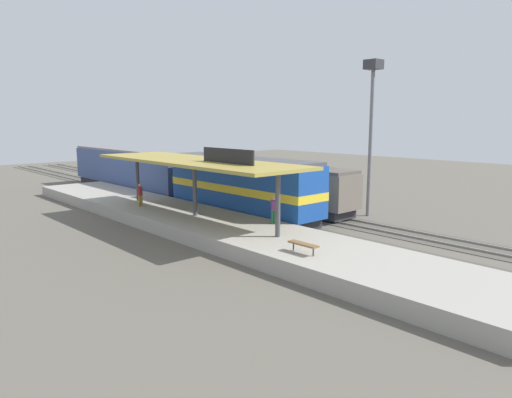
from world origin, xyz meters
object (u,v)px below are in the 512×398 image
locomotive (241,186)px  freight_car (290,187)px  person_waiting (140,194)px  platform_bench (303,244)px  light_mast (372,105)px  person_walking (273,209)px  passenger_carriage_single (129,169)px

locomotive → freight_car: locomotive is taller
person_waiting → platform_bench: bearing=-91.2°
light_mast → person_waiting: (-13.44, 11.03, -6.54)m
person_walking → freight_car: bearing=37.2°
freight_car → person_waiting: bearing=150.6°
light_mast → person_waiting: light_mast is taller
passenger_carriage_single → light_mast: light_mast is taller
light_mast → freight_car: bearing=121.4°
freight_car → locomotive: bearing=171.8°
light_mast → person_waiting: size_ratio=6.84×
light_mast → platform_bench: bearing=-156.9°
locomotive → person_waiting: (-5.64, 5.12, -0.56)m
locomotive → person_walking: size_ratio=8.44×
person_waiting → person_walking: (3.21, -11.11, 0.00)m
platform_bench → passenger_carriage_single: size_ratio=0.08×
freight_car → person_walking: freight_car is taller
platform_bench → passenger_carriage_single: (6.00, 29.79, 0.97)m
locomotive → light_mast: bearing=-37.2°
freight_car → person_waiting: freight_car is taller
passenger_carriage_single → freight_car: 19.22m
platform_bench → light_mast: (13.80, 5.88, 7.05)m
freight_car → person_walking: size_ratio=7.02×
passenger_carriage_single → person_walking: passenger_carriage_single is taller
platform_bench → locomotive: size_ratio=0.12×
passenger_carriage_single → person_walking: size_ratio=11.70×
freight_car → light_mast: (3.20, -5.25, 6.43)m
platform_bench → person_walking: bearing=58.4°
freight_car → person_waiting: 11.76m
platform_bench → passenger_carriage_single: 30.40m
platform_bench → freight_car: size_ratio=0.14×
locomotive → light_mast: light_mast is taller
person_walking → passenger_carriage_single: bearing=84.2°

